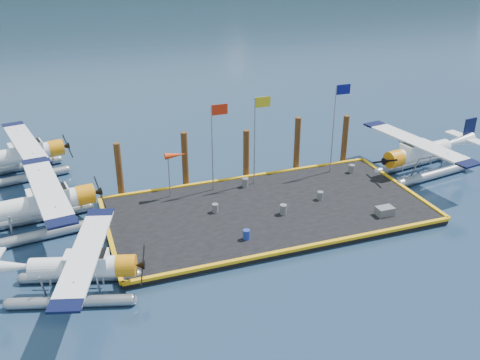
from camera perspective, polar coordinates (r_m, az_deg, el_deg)
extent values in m
plane|color=#172A46|center=(34.42, 2.99, -3.62)|extent=(4000.00, 4000.00, 0.00)
cube|color=black|center=(34.32, 3.00, -3.33)|extent=(20.00, 10.00, 0.40)
cylinder|color=gray|center=(29.21, -16.74, -9.84)|extent=(5.77, 2.20, 0.57)
cylinder|color=gray|center=(27.58, -17.65, -12.28)|extent=(5.77, 2.20, 0.57)
cylinder|color=white|center=(27.64, -17.13, -8.88)|extent=(4.50, 2.24, 1.04)
cube|color=white|center=(27.33, -16.05, -8.32)|extent=(2.29, 1.58, 0.85)
cube|color=black|center=(27.16, -15.51, -7.99)|extent=(1.55, 1.32, 0.52)
cylinder|color=orange|center=(27.14, -12.04, -8.92)|extent=(1.22, 1.32, 1.09)
cube|color=black|center=(27.02, -10.34, -8.92)|extent=(0.65, 2.03, 1.06)
cube|color=white|center=(27.08, -16.17, -7.48)|extent=(3.76, 8.55, 0.11)
cube|color=black|center=(30.51, -14.66, -3.42)|extent=(1.60, 1.22, 0.12)
cube|color=black|center=(23.85, -18.14, -12.68)|extent=(1.60, 1.22, 0.12)
cylinder|color=gray|center=(35.60, -21.01, -3.79)|extent=(6.64, 1.53, 0.64)
cylinder|color=gray|center=(33.53, -20.44, -5.52)|extent=(6.64, 1.53, 0.64)
cylinder|color=white|center=(33.93, -20.74, -2.43)|extent=(5.08, 1.83, 1.17)
cube|color=white|center=(33.82, -19.78, -1.66)|extent=(2.48, 1.48, 0.96)
cube|color=black|center=(33.76, -19.30, -1.23)|extent=(1.63, 1.31, 0.59)
cylinder|color=orange|center=(34.23, -16.19, -1.51)|extent=(1.22, 1.37, 1.24)
cube|color=black|center=(34.38, -14.73, -1.21)|extent=(0.38, 2.36, 1.20)
cube|color=white|center=(33.60, -19.91, -0.84)|extent=(2.88, 9.73, 0.13)
cube|color=black|center=(37.81, -21.01, 1.85)|extent=(1.72, 1.17, 0.14)
cube|color=black|center=(29.49, -18.48, -4.30)|extent=(1.72, 1.17, 0.14)
cylinder|color=gray|center=(43.62, -22.86, 1.19)|extent=(6.46, 1.91, 0.63)
cylinder|color=gray|center=(41.52, -22.30, 0.11)|extent=(6.46, 1.91, 0.63)
cylinder|color=white|center=(42.08, -22.62, 2.47)|extent=(4.98, 2.09, 1.15)
cube|color=white|center=(42.03, -21.87, 3.11)|extent=(2.48, 1.58, 0.94)
cube|color=black|center=(42.00, -21.51, 3.47)|extent=(1.65, 1.36, 0.57)
cylinder|color=orange|center=(42.48, -19.07, 3.25)|extent=(1.26, 1.39, 1.21)
cube|color=black|center=(42.64, -17.92, 3.50)|extent=(0.53, 2.29, 1.17)
cube|color=white|center=(41.85, -21.99, 3.77)|extent=(3.41, 9.51, 0.13)
cube|color=black|center=(46.07, -23.06, 5.44)|extent=(1.72, 1.23, 0.14)
cube|color=black|center=(37.70, -20.69, 1.73)|extent=(1.72, 1.23, 0.14)
cylinder|color=gray|center=(41.56, 19.91, 0.54)|extent=(6.53, 1.65, 0.63)
cylinder|color=gray|center=(42.95, 17.68, 1.65)|extent=(6.53, 1.65, 0.63)
cylinder|color=white|center=(41.58, 18.84, 2.84)|extent=(5.00, 1.91, 1.15)
cube|color=white|center=(41.00, 18.31, 3.16)|extent=(2.46, 1.51, 0.94)
cube|color=black|center=(40.71, 18.04, 3.36)|extent=(1.63, 1.32, 0.58)
cylinder|color=orange|center=(39.70, 16.13, 2.17)|extent=(1.23, 1.37, 1.22)
cube|color=black|center=(39.10, 15.19, 1.94)|extent=(0.43, 2.32, 1.18)
cube|color=white|center=(40.82, 18.41, 3.85)|extent=(3.05, 9.58, 0.13)
cube|color=black|center=(38.17, 23.21, 1.61)|extent=(1.70, 1.18, 0.14)
cube|color=black|center=(43.79, 14.20, 5.77)|extent=(1.70, 1.18, 0.14)
cube|color=black|center=(44.82, 23.28, 4.98)|extent=(1.16, 0.31, 1.78)
cube|color=white|center=(44.95, 23.05, 4.15)|extent=(1.50, 3.67, 0.10)
cylinder|color=#5D5D63|center=(33.66, -2.66, -3.00)|extent=(0.40, 0.40, 0.56)
cylinder|color=#5D5D63|center=(33.48, 4.63, -3.15)|extent=(0.45, 0.45, 0.63)
cylinder|color=#5D5D63|center=(35.57, 8.55, -1.66)|extent=(0.40, 0.40, 0.56)
cylinder|color=#1C339C|center=(30.77, 0.69, -5.83)|extent=(0.41, 0.41, 0.58)
cylinder|color=#5D5D63|center=(39.98, 11.82, 1.19)|extent=(0.42, 0.42, 0.59)
cylinder|color=#5D5D63|center=(36.93, 0.54, -0.26)|extent=(0.45, 0.45, 0.63)
cube|color=#5D5D63|center=(34.50, 15.18, -3.21)|extent=(1.07, 0.71, 0.53)
cylinder|color=gray|center=(35.46, -2.98, 3.33)|extent=(0.08, 0.08, 6.00)
cube|color=red|center=(34.73, -2.20, 7.52)|extent=(1.10, 0.03, 0.70)
cylinder|color=gray|center=(36.33, 1.56, 4.07)|extent=(0.08, 0.08, 6.20)
cube|color=gold|center=(35.64, 2.44, 8.31)|extent=(1.10, 0.03, 0.70)
cylinder|color=gray|center=(38.74, 9.90, 5.28)|extent=(0.08, 0.08, 6.50)
cube|color=navy|center=(38.15, 10.95, 9.47)|extent=(1.10, 0.03, 0.70)
cylinder|color=gray|center=(35.37, -7.58, 0.45)|extent=(0.07, 0.07, 3.00)
cone|color=red|center=(34.92, -6.91, 2.65)|extent=(1.40, 0.44, 0.44)
cylinder|color=#412412|center=(36.37, -12.75, 0.91)|extent=(0.44, 0.44, 4.00)
cylinder|color=#412412|center=(37.02, -5.88, 2.02)|extent=(0.44, 0.44, 4.20)
cylinder|color=#412412|center=(38.31, 0.67, 2.64)|extent=(0.44, 0.44, 3.80)
cylinder|color=#412412|center=(39.69, 6.10, 3.69)|extent=(0.44, 0.44, 4.30)
cylinder|color=#412412|center=(41.55, 11.10, 4.12)|extent=(0.44, 0.44, 4.00)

